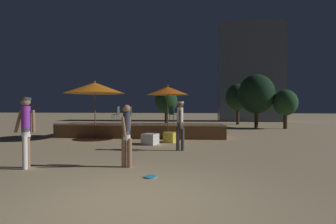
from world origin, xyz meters
name	(u,v)px	position (x,y,z in m)	size (l,w,h in m)	color
ground_plane	(131,203)	(0.00, 0.00, 0.00)	(120.00, 120.00, 0.00)	tan
wooden_deck	(142,130)	(-1.89, 9.82, 0.33)	(8.95, 2.38, 0.74)	brown
patio_umbrella_0	(168,91)	(-0.30, 8.52, 2.42)	(2.04, 2.04, 2.70)	brown
patio_umbrella_1	(95,88)	(-3.98, 8.40, 2.58)	(2.98, 2.98, 2.93)	brown
cube_seat_0	(150,139)	(-0.88, 6.82, 0.23)	(0.75, 0.75, 0.47)	white
cube_seat_1	(169,135)	(-0.25, 8.79, 0.19)	(0.68, 0.68, 0.39)	white
cube_seat_2	(170,137)	(-0.07, 7.60, 0.23)	(0.66, 0.66, 0.46)	yellow
person_0	(26,127)	(-3.37, 2.12, 1.10)	(0.53, 0.31, 1.89)	#997051
person_1	(127,133)	(-0.76, 2.56, 0.91)	(0.29, 0.52, 1.69)	#997051
person_2	(180,122)	(0.52, 5.36, 1.06)	(0.31, 0.52, 1.84)	#3F3F47
bistro_chair_0	(128,113)	(-2.61, 9.74, 1.29)	(0.47, 0.46, 0.90)	#2D3338
bistro_chair_1	(117,113)	(-3.41, 10.23, 1.29)	(0.40, 0.40, 0.90)	#47474C
bistro_chair_2	(172,113)	(-0.23, 10.25, 1.29)	(0.47, 0.47, 0.90)	#1E4C47
frisbee_disc	(151,177)	(0.06, 1.59, 0.02)	(0.27, 0.27, 0.03)	#33B2D8
background_tree_0	(238,97)	(4.84, 19.86, 2.48)	(2.18, 2.18, 3.69)	#3D2B1C
background_tree_1	(166,101)	(-1.50, 18.34, 2.12)	(1.95, 1.95, 3.21)	#3D2B1C
background_tree_2	(256,94)	(5.70, 16.38, 2.60)	(2.73, 2.73, 4.11)	#3D2B1C
background_tree_3	(285,103)	(7.61, 15.66, 1.90)	(1.72, 1.72, 2.87)	#3D2B1C
distant_building	(250,73)	(7.10, 25.81, 5.39)	(6.92, 3.12, 10.77)	#4C5666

